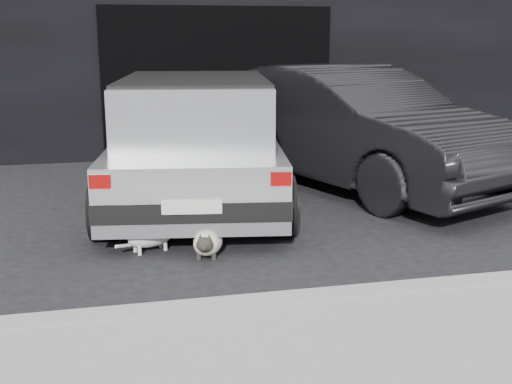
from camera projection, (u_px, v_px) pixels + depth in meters
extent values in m
plane|color=black|center=(191.00, 223.00, 7.47)|extent=(80.00, 80.00, 0.00)
cube|color=black|center=(201.00, 15.00, 12.77)|extent=(34.00, 4.00, 5.00)
cube|color=black|center=(218.00, 83.00, 11.15)|extent=(4.00, 0.10, 2.60)
cube|color=gray|center=(352.00, 298.00, 5.21)|extent=(18.00, 0.25, 0.12)
cube|color=gray|center=(420.00, 372.00, 4.07)|extent=(18.00, 2.20, 0.11)
cube|color=silver|center=(197.00, 160.00, 8.30)|extent=(2.59, 4.62, 0.70)
cube|color=silver|center=(195.00, 108.00, 7.92)|extent=(2.14, 3.14, 0.70)
cube|color=black|center=(195.00, 108.00, 7.92)|extent=(2.14, 3.03, 0.56)
cube|color=black|center=(192.00, 211.00, 6.29)|extent=(1.98, 0.48, 0.20)
cube|color=black|center=(200.00, 141.00, 10.37)|extent=(1.98, 0.48, 0.20)
cube|color=silver|center=(192.00, 207.00, 6.18)|extent=(0.58, 0.11, 0.13)
cube|color=#8C0707|center=(100.00, 181.00, 6.06)|extent=(0.20, 0.06, 0.13)
cube|color=#8C0707|center=(281.00, 179.00, 6.18)|extent=(0.20, 0.06, 0.13)
cube|color=black|center=(194.00, 78.00, 7.83)|extent=(2.10, 2.85, 0.03)
cylinder|color=black|center=(104.00, 210.00, 6.77)|extent=(0.35, 0.70, 0.67)
cylinder|color=slate|center=(91.00, 210.00, 6.77)|extent=(0.08, 0.37, 0.37)
cylinder|color=black|center=(283.00, 206.00, 6.90)|extent=(0.35, 0.70, 0.67)
cylinder|color=slate|center=(295.00, 206.00, 6.91)|extent=(0.08, 0.37, 0.37)
cylinder|color=black|center=(137.00, 155.00, 9.76)|extent=(0.35, 0.70, 0.67)
cylinder|color=slate|center=(128.00, 156.00, 9.75)|extent=(0.08, 0.37, 0.37)
cylinder|color=black|center=(261.00, 154.00, 9.88)|extent=(0.35, 0.70, 0.67)
cylinder|color=slate|center=(270.00, 154.00, 9.89)|extent=(0.08, 0.37, 0.37)
imported|color=black|center=(350.00, 126.00, 9.17)|extent=(3.62, 5.48, 1.71)
ellipsoid|color=beige|center=(208.00, 242.00, 6.40)|extent=(0.43, 0.64, 0.23)
ellipsoid|color=beige|center=(206.00, 244.00, 6.25)|extent=(0.31, 0.31, 0.21)
ellipsoid|color=black|center=(205.00, 245.00, 6.09)|extent=(0.20, 0.18, 0.15)
sphere|color=black|center=(204.00, 248.00, 6.03)|extent=(0.07, 0.07, 0.07)
cone|color=black|center=(209.00, 237.00, 6.09)|extent=(0.07, 0.08, 0.08)
cone|color=black|center=(200.00, 237.00, 6.09)|extent=(0.07, 0.08, 0.08)
cylinder|color=black|center=(214.00, 256.00, 6.25)|extent=(0.05, 0.05, 0.07)
cylinder|color=black|center=(199.00, 256.00, 6.26)|extent=(0.05, 0.05, 0.07)
cylinder|color=black|center=(217.00, 245.00, 6.59)|extent=(0.05, 0.05, 0.07)
cylinder|color=black|center=(203.00, 244.00, 6.59)|extent=(0.05, 0.05, 0.07)
cylinder|color=black|center=(211.00, 235.00, 6.72)|extent=(0.07, 0.32, 0.10)
ellipsoid|color=silver|center=(150.00, 237.00, 6.47)|extent=(0.52, 0.38, 0.20)
ellipsoid|color=silver|center=(161.00, 233.00, 6.52)|extent=(0.26, 0.26, 0.17)
ellipsoid|color=silver|center=(172.00, 225.00, 6.57)|extent=(0.16, 0.16, 0.12)
sphere|color=silver|center=(176.00, 224.00, 6.60)|extent=(0.05, 0.05, 0.05)
cone|color=silver|center=(169.00, 219.00, 6.57)|extent=(0.07, 0.06, 0.06)
cone|color=silver|center=(172.00, 220.00, 6.52)|extent=(0.07, 0.06, 0.06)
cylinder|color=silver|center=(161.00, 242.00, 6.61)|extent=(0.04, 0.04, 0.12)
cylinder|color=silver|center=(165.00, 245.00, 6.51)|extent=(0.04, 0.04, 0.12)
cylinder|color=silver|center=(135.00, 246.00, 6.46)|extent=(0.04, 0.04, 0.12)
cylinder|color=silver|center=(140.00, 250.00, 6.37)|extent=(0.04, 0.04, 0.12)
cylinder|color=silver|center=(126.00, 246.00, 6.34)|extent=(0.22, 0.19, 0.08)
ellipsoid|color=gray|center=(143.00, 237.00, 6.40)|extent=(0.20, 0.18, 0.09)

